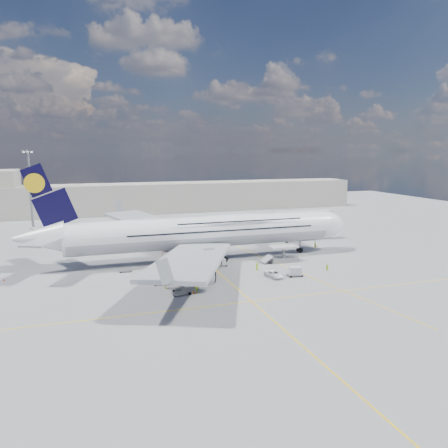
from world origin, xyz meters
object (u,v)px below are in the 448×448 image
object	(u,v)px
crew_loader	(327,268)
crew_wing	(166,284)
dolly_row_b	(162,279)
cone_wing_left_outer	(120,249)
cone_tail	(4,280)
cone_wing_right_outer	(194,292)
airliner	(205,231)
dolly_row_a	(181,293)
crew_van	(257,266)
catering_truck_inner	(168,239)
light_mast	(31,195)
crew_tug	(197,288)
jet_bridge	(297,218)
crew_nose	(315,245)
baggage_tug	(202,272)
cone_wing_right_inner	(177,284)
dolly_back	(125,271)
catering_truck_outer	(100,232)
cargo_loader	(283,256)
dolly_nose_near	(221,262)
cone_wing_left_inner	(162,253)
service_van	(274,274)
cone_nose	(317,246)

from	to	relation	value
crew_loader	crew_wing	bearing A→B (deg)	-118.00
dolly_row_b	crew_wing	bearing A→B (deg)	-66.42
cone_wing_left_outer	cone_tail	world-z (taller)	cone_tail
crew_loader	cone_wing_right_outer	bearing A→B (deg)	-109.88
airliner	dolly_row_a	bearing A→B (deg)	-115.46
crew_wing	crew_van	size ratio (longest dim) A/B	1.20
airliner	catering_truck_inner	world-z (taller)	airliner
light_mast	crew_tug	size ratio (longest dim) A/B	15.39
cone_wing_right_outer	catering_truck_inner	bearing A→B (deg)	85.48
dolly_row_a	crew_wing	size ratio (longest dim) A/B	1.93
jet_bridge	catering_truck_inner	xyz separation A→B (m)	(-34.87, 7.84, -5.08)
crew_nose	catering_truck_inner	bearing A→B (deg)	148.11
catering_truck_inner	crew_van	distance (m)	33.59
jet_bridge	cone_tail	bearing A→B (deg)	-168.49
dolly_row_b	crew_van	world-z (taller)	dolly_row_b
cone_wing_right_outer	crew_van	bearing A→B (deg)	32.87
jet_bridge	baggage_tug	xyz separation A→B (m)	(-33.64, -23.19, -6.04)
baggage_tug	catering_truck_inner	world-z (taller)	catering_truck_inner
cone_wing_right_inner	cone_wing_right_outer	distance (m)	5.70
crew_wing	dolly_back	bearing A→B (deg)	42.21
airliner	cone_wing_right_inner	distance (m)	21.45
dolly_row_a	light_mast	bearing A→B (deg)	98.20
dolly_row_a	catering_truck_outer	size ratio (longest dim) A/B	0.62
jet_bridge	cone_wing_left_outer	distance (m)	48.62
cargo_loader	catering_truck_outer	size ratio (longest dim) A/B	1.39
dolly_nose_near	crew_tug	xyz separation A→B (m)	(-9.61, -15.68, -0.08)
cargo_loader	cone_wing_left_inner	bearing A→B (deg)	146.59
airliner	crew_wing	distance (m)	23.35
light_mast	dolly_row_b	size ratio (longest dim) A/B	6.99
jet_bridge	service_van	distance (m)	35.95
crew_tug	cone_wing_left_outer	bearing A→B (deg)	83.73
cone_wing_right_inner	cargo_loader	bearing A→B (deg)	20.92
crew_loader	cone_nose	world-z (taller)	crew_loader
baggage_tug	service_van	distance (m)	14.72
baggage_tug	catering_truck_outer	xyz separation A→B (m)	(-18.07, 47.91, 0.88)
crew_tug	cone_wing_left_inner	xyz separation A→B (m)	(-0.65, 31.72, -0.58)
dolly_row_a	cone_wing_right_inner	xyz separation A→B (m)	(0.29, 5.32, -0.10)
dolly_row_b	crew_loader	bearing A→B (deg)	15.81
dolly_row_a	cone_wing_left_outer	bearing A→B (deg)	81.63
light_mast	crew_tug	xyz separation A→B (m)	(32.42, -57.30, -12.38)
crew_wing	crew_nose	bearing A→B (deg)	-45.34
light_mast	cone_wing_right_outer	world-z (taller)	light_mast
catering_truck_outer	crew_wing	distance (m)	55.00
baggage_tug	cone_nose	size ratio (longest dim) A/B	6.19
dolly_nose_near	catering_truck_outer	world-z (taller)	catering_truck_outer
baggage_tug	cone_wing_left_inner	world-z (taller)	baggage_tug
catering_truck_outer	crew_tug	distance (m)	59.70
catering_truck_outer	cone_wing_right_inner	distance (m)	54.39
crew_van	crew_tug	world-z (taller)	crew_tug
dolly_row_b	light_mast	bearing A→B (deg)	137.09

